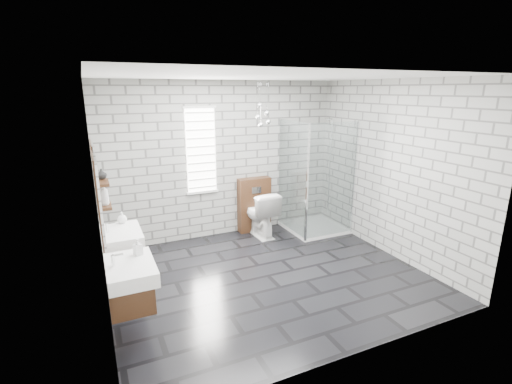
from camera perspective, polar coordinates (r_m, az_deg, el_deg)
floor at (r=5.38m, az=1.89°, el=-12.85°), size 4.20×3.60×0.02m
ceiling at (r=4.74m, az=2.20°, el=17.48°), size 4.20×3.60×0.02m
wall_back at (r=6.52m, az=-5.08°, el=4.88°), size 4.20×0.02×2.70m
wall_front at (r=3.44m, az=15.63°, el=-5.47°), size 4.20×0.02×2.70m
wall_left at (r=4.40m, az=-23.39°, el=-1.56°), size 0.02×3.60×2.70m
wall_right at (r=6.10m, az=20.10°, el=3.26°), size 0.02×3.60×2.70m
vanity_left at (r=4.06m, az=-19.30°, el=-11.60°), size 0.47×0.70×1.57m
vanity_right at (r=4.96m, az=-20.45°, el=-6.68°), size 0.47×0.70×1.57m
shelf_lower at (r=4.37m, az=-22.29°, el=-2.00°), size 0.14×0.30×0.03m
shelf_upper at (r=4.30m, az=-22.64°, el=1.31°), size 0.14×0.30×0.03m
window at (r=6.34m, az=-8.47°, el=6.31°), size 0.56×0.05×1.48m
cistern_panel at (r=6.82m, az=-0.28°, el=-1.94°), size 0.60×0.20×1.00m
flush_plate at (r=6.65m, az=0.08°, el=0.28°), size 0.18×0.01×0.12m
shower_enclosure at (r=6.83m, az=8.86°, el=-2.08°), size 1.00×1.00×2.03m
pendant_cluster at (r=6.23m, az=1.01°, el=11.63°), size 0.25×0.21×0.76m
toilet at (r=6.63m, az=0.61°, el=-3.27°), size 0.48×0.82×0.82m
soap_bottle_a at (r=4.15m, az=-17.75°, el=-8.03°), size 0.10×0.11×0.18m
soap_bottle_b at (r=5.17m, az=-19.93°, el=-3.71°), size 0.13×0.13×0.15m
soap_bottle_c at (r=4.32m, az=-22.33°, el=-0.33°), size 0.09×0.09×0.24m
vase at (r=4.40m, az=-22.67°, el=2.58°), size 0.13×0.13×0.11m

